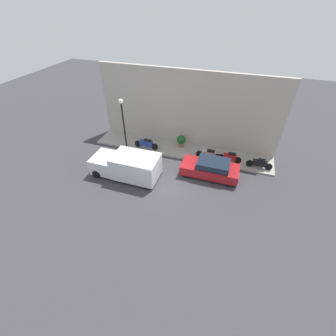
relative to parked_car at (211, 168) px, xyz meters
The scene contains 11 objects.
ground_plane 3.59m from the parked_car, 125.07° to the left, with size 60.00×60.00×0.00m, color #38383D.
sidewalk 3.86m from the parked_car, 49.28° to the left, with size 2.41×14.95×0.14m.
building_facade 5.42m from the parked_car, 36.95° to the left, with size 0.30×14.95×6.29m.
parked_car is the anchor object (origin of this frame).
delivery_van 6.07m from the parked_car, 108.13° to the left, with size 2.06×4.93×1.82m.
motorcycle_black 3.87m from the parked_car, 61.58° to the right, with size 0.30×1.90×0.82m.
scooter_silver 1.89m from the parked_car, 13.69° to the left, with size 0.30×2.03×0.84m.
motorcycle_blue 6.01m from the parked_car, 73.11° to the left, with size 0.30×2.13×0.86m.
motorcycle_red 2.29m from the parked_car, 30.79° to the right, with size 0.30×1.85×0.82m.
streetlamp 8.09m from the parked_car, 78.36° to the left, with size 0.39×0.39×4.19m.
potted_plant 4.17m from the parked_car, 46.24° to the left, with size 0.75×0.75×1.07m.
Camera 1 is at (-11.04, -3.92, 10.71)m, focal length 24.00 mm.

